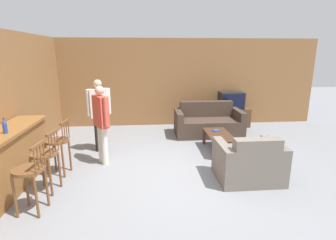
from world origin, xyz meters
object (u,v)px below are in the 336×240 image
Objects in this scene: bottle at (5,126)px; person_by_window at (99,111)px; bar_chair_mid at (45,158)px; armchair_near at (249,163)px; couch_far at (208,123)px; tv at (231,100)px; book_on_table at (216,130)px; bar_chair_far at (58,145)px; person_by_counter at (101,121)px; coffee_table at (219,137)px; tv_unit at (230,117)px; bar_chair_near at (30,175)px.

bottle is 0.15× the size of person_by_window.
armchair_near is at bearing 1.71° from bar_chair_mid.
bar_chair_mid reaches higher than couch_far.
tv is 2.05m from book_on_table.
person_by_counter reaches higher than bar_chair_far.
coffee_table is 1.55× the size of tv.
person_by_window is (-3.58, -1.77, 0.11)m from tv.
tv_unit reaches higher than coffee_table.
bar_chair_mid is 1.32m from person_by_counter.
coffee_table is 0.67× the size of person_by_window.
armchair_near is 1.42m from coffee_table.
tv is at bearing 40.59° from bar_chair_mid.
bottle reaches higher than book_on_table.
couch_far is at bearing 34.01° from person_by_counter.
bar_chair_far is 3.42m from book_on_table.
person_by_counter reaches higher than tv.
couch_far reaches higher than book_on_table.
tv_unit is 1.60× the size of tv.
armchair_near is at bearing 11.38° from bar_chair_near.
book_on_table is at bearing 19.33° from bar_chair_far.
tv is 3.36× the size of book_on_table.
person_by_counter reaches higher than bottle.
person_by_counter reaches higher than coffee_table.
tv_unit is at bearing 36.06° from person_by_counter.
couch_far is at bearing 45.75° from bar_chair_near.
book_on_table is 0.13× the size of person_by_counter.
coffee_table is at bearing -90.04° from book_on_table.
bottle is (-4.69, -3.52, 0.81)m from tv_unit.
tv_unit is at bearing 35.24° from bar_chair_far.
bar_chair_far is (-0.00, 1.20, 0.00)m from bar_chair_near.
tv_unit is at bearing 40.62° from bar_chair_mid.
person_by_window is (-2.81, 1.68, 0.61)m from armchair_near.
bottle reaches higher than couch_far.
bar_chair_near is at bearing -135.09° from tv_unit.
armchair_near is (3.37, -0.53, -0.26)m from bar_chair_far.
tv is 4.24m from person_by_counter.
person_by_counter is at bearing -143.98° from tv.
person_by_window is at bearing -159.72° from couch_far.
bar_chair_far reaches higher than tv_unit.
book_on_table is (3.22, 1.76, -0.15)m from bar_chair_mid.
armchair_near is (0.09, -2.69, 0.00)m from couch_far.
tv reaches higher than tv_unit.
bar_chair_near is at bearing -144.09° from book_on_table.
couch_far is at bearing 87.61° from coffee_table.
bar_chair_mid reaches higher than tv_unit.
bar_chair_far is 0.94× the size of armchair_near.
tv reaches higher than bar_chair_near.
armchair_near is at bearing -19.92° from person_by_counter.
couch_far is 1.16m from tv_unit.
bar_chair_near is at bearing -135.11° from tv.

